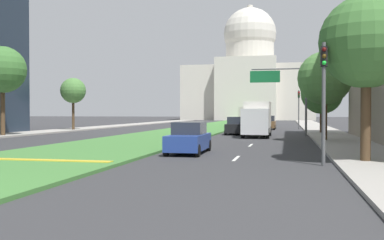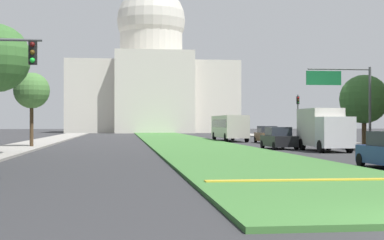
# 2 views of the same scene
# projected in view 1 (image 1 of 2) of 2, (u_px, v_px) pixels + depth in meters

# --- Properties ---
(ground_plane) EXTENTS (271.17, 271.17, 0.00)m
(ground_plane) POSITION_uv_depth(u_px,v_px,m) (218.00, 126.00, 71.25)
(ground_plane) COLOR #333335
(grass_median) EXTENTS (8.39, 110.93, 0.14)m
(grass_median) POSITION_uv_depth(u_px,v_px,m) (211.00, 127.00, 65.23)
(grass_median) COLOR #427A38
(grass_median) RESTS_ON ground_plane
(median_curb_nose) EXTENTS (7.56, 0.50, 0.04)m
(median_curb_nose) POSITION_uv_depth(u_px,v_px,m) (31.00, 160.00, 19.35)
(median_curb_nose) COLOR gold
(median_curb_nose) RESTS_ON grass_median
(lane_dashes_right) EXTENTS (0.16, 55.43, 0.01)m
(lane_dashes_right) POSITION_uv_depth(u_px,v_px,m) (263.00, 134.00, 44.17)
(lane_dashes_right) COLOR silver
(lane_dashes_right) RESTS_ON ground_plane
(sidewalk_left) EXTENTS (4.00, 110.93, 0.15)m
(sidewalk_left) POSITION_uv_depth(u_px,v_px,m) (100.00, 127.00, 62.41)
(sidewalk_left) COLOR #9E9991
(sidewalk_left) RESTS_ON ground_plane
(sidewalk_right) EXTENTS (4.00, 110.93, 0.15)m
(sidewalk_right) POSITION_uv_depth(u_px,v_px,m) (319.00, 129.00, 56.00)
(sidewalk_right) COLOR #9E9991
(sidewalk_right) RESTS_ON ground_plane
(capitol_building) EXTENTS (37.02, 28.39, 34.11)m
(capitol_building) POSITION_uv_depth(u_px,v_px,m) (250.00, 79.00, 130.48)
(capitol_building) COLOR beige
(capitol_building) RESTS_ON ground_plane
(traffic_light_near_right) EXTENTS (0.28, 0.35, 5.20)m
(traffic_light_near_right) POSITION_uv_depth(u_px,v_px,m) (324.00, 87.00, 18.38)
(traffic_light_near_right) COLOR #515456
(traffic_light_near_right) RESTS_ON ground_plane
(traffic_light_far_right) EXTENTS (0.28, 0.35, 5.20)m
(traffic_light_far_right) POSITION_uv_depth(u_px,v_px,m) (299.00, 104.00, 58.45)
(traffic_light_far_right) COLOR #515456
(traffic_light_far_right) RESTS_ON ground_plane
(overhead_guide_sign) EXTENTS (5.27, 0.20, 6.50)m
(overhead_guide_sign) POSITION_uv_depth(u_px,v_px,m) (285.00, 87.00, 40.88)
(overhead_guide_sign) COLOR #515456
(overhead_guide_sign) RESTS_ON ground_plane
(street_tree_right_near) EXTENTS (4.04, 4.04, 7.34)m
(street_tree_right_near) POSITION_uv_depth(u_px,v_px,m) (366.00, 43.00, 19.01)
(street_tree_right_near) COLOR #4C3823
(street_tree_right_near) RESTS_ON ground_plane
(street_tree_left_mid) EXTENTS (4.25, 4.25, 8.26)m
(street_tree_left_mid) POSITION_uv_depth(u_px,v_px,m) (2.00, 70.00, 39.88)
(street_tree_left_mid) COLOR #4C3823
(street_tree_left_mid) RESTS_ON ground_plane
(street_tree_right_mid) EXTENTS (4.06, 4.06, 6.87)m
(street_tree_right_mid) POSITION_uv_depth(u_px,v_px,m) (325.00, 78.00, 33.22)
(street_tree_right_mid) COLOR #4C3823
(street_tree_right_mid) RESTS_ON ground_plane
(street_tree_left_far) EXTENTS (3.03, 3.03, 6.36)m
(street_tree_left_far) POSITION_uv_depth(u_px,v_px,m) (73.00, 91.00, 52.65)
(street_tree_left_far) COLOR #4C3823
(street_tree_left_far) RESTS_ON ground_plane
(street_tree_right_far) EXTENTS (4.28, 4.28, 6.35)m
(street_tree_right_far) POSITION_uv_depth(u_px,v_px,m) (322.00, 93.00, 45.31)
(street_tree_right_far) COLOR #4C3823
(street_tree_right_far) RESTS_ON ground_plane
(sedan_lead_stopped) EXTENTS (1.94, 4.45, 1.72)m
(sedan_lead_stopped) POSITION_uv_depth(u_px,v_px,m) (189.00, 139.00, 24.03)
(sedan_lead_stopped) COLOR navy
(sedan_lead_stopped) RESTS_ON ground_plane
(sedan_midblock) EXTENTS (2.06, 4.53, 1.78)m
(sedan_midblock) POSITION_uv_depth(u_px,v_px,m) (236.00, 126.00, 44.23)
(sedan_midblock) COLOR black
(sedan_midblock) RESTS_ON ground_plane
(sedan_distant) EXTENTS (2.02, 4.42, 1.78)m
(sedan_distant) POSITION_uv_depth(u_px,v_px,m) (268.00, 123.00, 57.28)
(sedan_distant) COLOR brown
(sedan_distant) RESTS_ON ground_plane
(box_truck_delivery) EXTENTS (2.40, 6.40, 3.20)m
(box_truck_delivery) POSITION_uv_depth(u_px,v_px,m) (257.00, 119.00, 39.74)
(box_truck_delivery) COLOR silver
(box_truck_delivery) RESTS_ON ground_plane
(city_bus) EXTENTS (2.62, 11.00, 2.95)m
(city_bus) POSITION_uv_depth(u_px,v_px,m) (251.00, 115.00, 64.57)
(city_bus) COLOR beige
(city_bus) RESTS_ON ground_plane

